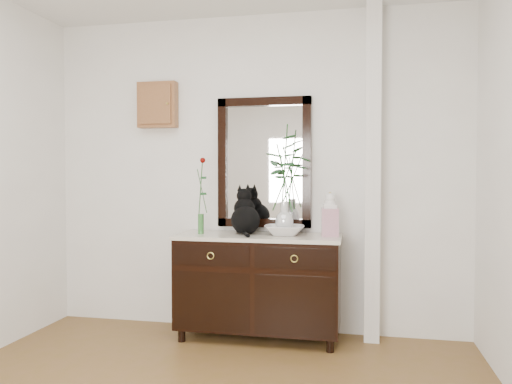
% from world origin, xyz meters
% --- Properties ---
extents(wall_back, '(3.60, 0.04, 2.70)m').
position_xyz_m(wall_back, '(0.00, 1.98, 1.35)').
color(wall_back, white).
rests_on(wall_back, ground).
extents(pilaster, '(0.12, 0.20, 2.70)m').
position_xyz_m(pilaster, '(1.00, 1.90, 1.35)').
color(pilaster, white).
rests_on(pilaster, ground).
extents(sideboard, '(1.33, 0.52, 0.82)m').
position_xyz_m(sideboard, '(0.10, 1.73, 0.47)').
color(sideboard, black).
rests_on(sideboard, ground).
extents(wall_mirror, '(0.80, 0.06, 1.10)m').
position_xyz_m(wall_mirror, '(0.10, 1.97, 1.44)').
color(wall_mirror, black).
rests_on(wall_mirror, wall_back).
extents(key_cabinet, '(0.35, 0.10, 0.40)m').
position_xyz_m(key_cabinet, '(-0.85, 1.94, 1.95)').
color(key_cabinet, brown).
rests_on(key_cabinet, wall_back).
extents(cat, '(0.37, 0.41, 0.38)m').
position_xyz_m(cat, '(-0.02, 1.77, 1.04)').
color(cat, black).
rests_on(cat, sideboard).
extents(lotus_bowl, '(0.35, 0.35, 0.08)m').
position_xyz_m(lotus_bowl, '(0.31, 1.75, 0.89)').
color(lotus_bowl, silver).
rests_on(lotus_bowl, sideboard).
extents(vase_branches, '(0.52, 0.52, 0.88)m').
position_xyz_m(vase_branches, '(0.31, 1.75, 1.31)').
color(vase_branches, silver).
rests_on(vase_branches, lotus_bowl).
extents(bud_vase_rose, '(0.10, 0.10, 0.64)m').
position_xyz_m(bud_vase_rose, '(-0.38, 1.70, 1.17)').
color(bud_vase_rose, '#336F30').
rests_on(bud_vase_rose, sideboard).
extents(ginger_jar, '(0.15, 0.15, 0.35)m').
position_xyz_m(ginger_jar, '(0.67, 1.76, 1.03)').
color(ginger_jar, silver).
rests_on(ginger_jar, sideboard).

